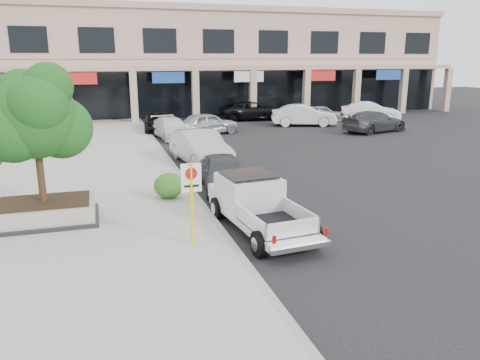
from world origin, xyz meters
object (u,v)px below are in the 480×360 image
at_px(curb_car_d, 161,122).
at_px(lot_car_d, 253,111).
at_px(lot_car_b, 304,115).
at_px(planter_tree, 40,117).
at_px(lot_car_a, 208,123).
at_px(planter, 45,211).
at_px(curb_car_c, 172,128).
at_px(lot_car_e, 321,113).
at_px(curb_car_a, 223,172).
at_px(pickup_truck, 261,206).
at_px(no_parking_sign, 192,193).
at_px(curb_car_b, 200,147).
at_px(lot_car_f, 370,112).
at_px(lot_car_c, 375,122).

height_order(curb_car_d, lot_car_d, lot_car_d).
xyz_separation_m(curb_car_d, lot_car_b, (10.97, -0.26, 0.12)).
xyz_separation_m(planter_tree, lot_car_a, (8.87, 16.16, -2.66)).
height_order(planter, curb_car_c, curb_car_c).
xyz_separation_m(lot_car_b, lot_car_e, (2.43, 1.85, -0.13)).
bearing_deg(planter_tree, curb_car_a, 19.85).
height_order(planter_tree, lot_car_a, planter_tree).
xyz_separation_m(planter, pickup_truck, (6.31, -2.41, 0.33)).
relative_size(planter, planter_tree, 0.80).
distance_m(no_parking_sign, curb_car_a, 6.18).
bearing_deg(curb_car_b, curb_car_a, -98.80).
xyz_separation_m(lot_car_a, lot_car_d, (5.45, 6.49, 0.02)).
bearing_deg(lot_car_d, lot_car_f, -109.33).
distance_m(no_parking_sign, lot_car_b, 25.07).
bearing_deg(planter_tree, curb_car_d, 71.91).
relative_size(curb_car_a, lot_car_a, 0.94).
bearing_deg(lot_car_a, lot_car_f, -96.71).
bearing_deg(lot_car_b, lot_car_c, -123.77).
distance_m(curb_car_d, lot_car_d, 9.40).
height_order(curb_car_a, curb_car_c, curb_car_a).
bearing_deg(curb_car_c, curb_car_d, 86.84).
height_order(lot_car_a, lot_car_d, lot_car_d).
distance_m(curb_car_c, curb_car_d, 3.13).
bearing_deg(lot_car_b, curb_car_b, 153.08).
bearing_deg(lot_car_f, curb_car_a, 161.05).
height_order(curb_car_a, lot_car_d, lot_car_d).
bearing_deg(curb_car_d, lot_car_d, 34.35).
xyz_separation_m(lot_car_e, lot_car_f, (4.04, -0.90, 0.10)).
bearing_deg(lot_car_e, lot_car_f, -95.76).
xyz_separation_m(pickup_truck, lot_car_e, (13.20, 22.46, -0.12)).
bearing_deg(lot_car_d, lot_car_b, -147.68).
distance_m(planter_tree, lot_car_c, 24.79).
height_order(no_parking_sign, curb_car_d, no_parking_sign).
xyz_separation_m(curb_car_c, lot_car_d, (8.08, 7.45, 0.11)).
distance_m(lot_car_c, lot_car_e, 6.28).
xyz_separation_m(curb_car_d, lot_car_a, (2.89, -2.15, 0.06)).
height_order(curb_car_c, lot_car_c, lot_car_c).
bearing_deg(lot_car_b, lot_car_a, 120.24).
bearing_deg(lot_car_c, curb_car_b, 99.54).
bearing_deg(curb_car_c, planter_tree, -120.17).
bearing_deg(lot_car_b, no_parking_sign, 165.75).
distance_m(planter, lot_car_b, 24.96).
xyz_separation_m(curb_car_a, curb_car_c, (-0.06, 12.92, -0.04)).
distance_m(no_parking_sign, lot_car_e, 27.94).
height_order(curb_car_a, lot_car_a, lot_car_a).
height_order(curb_car_b, curb_car_d, curb_car_b).
relative_size(lot_car_b, lot_car_f, 1.03).
bearing_deg(planter, lot_car_e, 45.78).
relative_size(curb_car_a, lot_car_d, 0.74).
bearing_deg(curb_car_c, lot_car_a, 12.30).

